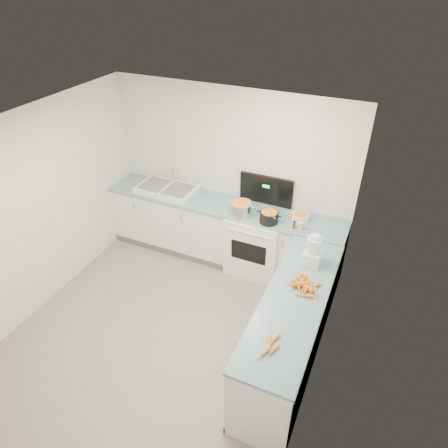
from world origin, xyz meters
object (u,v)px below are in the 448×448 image
at_px(sink, 167,189).
at_px(steel_pot, 242,210).
at_px(mixing_bowl, 300,217).
at_px(black_pot, 269,218).
at_px(food_processor, 313,251).
at_px(extract_bottle, 294,225).
at_px(stove, 257,241).
at_px(spice_jar, 300,227).

xyz_separation_m(sink, steel_pot, (1.26, -0.16, 0.05)).
height_order(steel_pot, mixing_bowl, steel_pot).
xyz_separation_m(steel_pot, mixing_bowl, (0.76, 0.19, -0.03)).
height_order(steel_pot, black_pot, steel_pot).
bearing_deg(sink, steel_pot, -7.19).
height_order(sink, food_processor, food_processor).
distance_m(mixing_bowl, food_processor, 0.88).
distance_m(sink, food_processor, 2.49).
distance_m(sink, extract_bottle, 2.00).
height_order(black_pot, food_processor, food_processor).
distance_m(steel_pot, mixing_bowl, 0.78).
distance_m(sink, mixing_bowl, 2.02).
bearing_deg(stove, mixing_bowl, 4.51).
bearing_deg(spice_jar, sink, 175.11).
relative_size(black_pot, spice_jar, 2.48).
xyz_separation_m(extract_bottle, spice_jar, (0.08, -0.00, 0.00)).
relative_size(steel_pot, mixing_bowl, 1.29).
distance_m(black_pot, food_processor, 0.94).
bearing_deg(mixing_bowl, black_pot, -151.68).
distance_m(mixing_bowl, extract_bottle, 0.21).
relative_size(stove, extract_bottle, 14.22).
bearing_deg(sink, spice_jar, -4.89).
bearing_deg(steel_pot, sink, 172.81).
distance_m(steel_pot, extract_bottle, 0.73).
bearing_deg(mixing_bowl, spice_jar, -74.72).
relative_size(sink, food_processor, 2.25).
distance_m(extract_bottle, food_processor, 0.71).
bearing_deg(stove, black_pot, -37.69).
height_order(steel_pot, extract_bottle, steel_pot).
xyz_separation_m(stove, black_pot, (0.20, -0.15, 0.53)).
xyz_separation_m(black_pot, extract_bottle, (0.34, -0.01, -0.02)).
relative_size(black_pot, extract_bottle, 2.57).
xyz_separation_m(stove, sink, (-1.45, 0.02, 0.50)).
bearing_deg(spice_jar, stove, 165.46).
relative_size(steel_pot, food_processor, 0.76).
distance_m(steel_pot, food_processor, 1.26).
bearing_deg(spice_jar, mixing_bowl, 105.28).
relative_size(mixing_bowl, food_processor, 0.59).
bearing_deg(black_pot, mixing_bowl, 28.32).
xyz_separation_m(mixing_bowl, food_processor, (0.35, -0.79, 0.11)).
bearing_deg(stove, steel_pot, -142.93).
bearing_deg(extract_bottle, spice_jar, -0.01).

